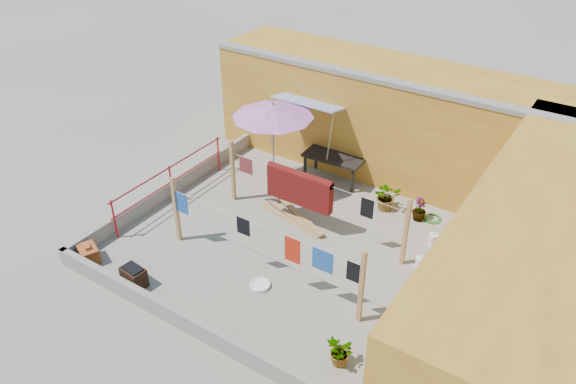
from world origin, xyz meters
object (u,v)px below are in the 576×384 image
object	(u,v)px
brick_stack	(89,254)
plant_back_a	(387,196)
water_jug_b	(433,240)
patio_umbrella	(273,111)
green_hose	(432,218)
brazier	(134,276)
water_jug_a	(420,262)
white_basin	(260,285)
outdoor_table	(334,158)

from	to	relation	value
brick_stack	plant_back_a	size ratio (longest dim) A/B	0.82
brick_stack	water_jug_b	world-z (taller)	brick_stack
patio_umbrella	brick_stack	xyz separation A→B (m)	(-1.77, -5.11, -2.17)
green_hose	brazier	bearing A→B (deg)	-127.17
patio_umbrella	green_hose	size ratio (longest dim) A/B	5.61
patio_umbrella	plant_back_a	world-z (taller)	patio_umbrella
water_jug_b	brazier	bearing A→B (deg)	-134.67
green_hose	water_jug_b	bearing A→B (deg)	-69.14
brick_stack	water_jug_a	xyz separation A→B (m)	(6.60, 4.09, -0.06)
brick_stack	plant_back_a	xyz separation A→B (m)	(4.90, 5.88, 0.20)
water_jug_b	plant_back_a	bearing A→B (deg)	153.60
white_basin	plant_back_a	size ratio (longest dim) A/B	0.59
water_jug_a	green_hose	world-z (taller)	water_jug_a
outdoor_table	green_hose	world-z (taller)	outdoor_table
outdoor_table	green_hose	size ratio (longest dim) A/B	3.75
white_basin	water_jug_b	size ratio (longest dim) A/B	1.38
patio_umbrella	green_hose	distance (m)	5.05
white_basin	water_jug_a	world-z (taller)	water_jug_a
white_basin	patio_umbrella	bearing A→B (deg)	120.38
brick_stack	white_basin	world-z (taller)	brick_stack
white_basin	water_jug_a	xyz separation A→B (m)	(2.71, 2.59, 0.10)
brazier	white_basin	distance (m)	2.81
brazier	white_basin	world-z (taller)	brazier
outdoor_table	brick_stack	xyz separation A→B (m)	(-2.98, -6.40, -0.53)
patio_umbrella	green_hose	world-z (taller)	patio_umbrella
brazier	water_jug_b	size ratio (longest dim) A/B	1.72
white_basin	brick_stack	bearing A→B (deg)	-158.92
white_basin	brazier	bearing A→B (deg)	-147.71
water_jug_b	outdoor_table	bearing A→B (deg)	159.51
water_jug_a	plant_back_a	world-z (taller)	plant_back_a
brick_stack	brazier	distance (m)	1.52
outdoor_table	water_jug_a	distance (m)	4.34
outdoor_table	brazier	bearing A→B (deg)	-102.88
white_basin	water_jug_a	bearing A→B (deg)	43.68
white_basin	water_jug_b	xyz separation A→B (m)	(2.64, 3.57, 0.11)
outdoor_table	plant_back_a	size ratio (longest dim) A/B	2.21
outdoor_table	white_basin	world-z (taller)	outdoor_table
white_basin	water_jug_a	distance (m)	3.75
patio_umbrella	brick_stack	bearing A→B (deg)	-109.16
outdoor_table	water_jug_b	xyz separation A→B (m)	(3.55, -1.33, -0.58)
green_hose	patio_umbrella	bearing A→B (deg)	-167.21
water_jug_a	water_jug_b	world-z (taller)	water_jug_b
water_jug_b	white_basin	bearing A→B (deg)	-126.48
outdoor_table	water_jug_b	bearing A→B (deg)	-20.49
plant_back_a	white_basin	bearing A→B (deg)	-102.97
patio_umbrella	water_jug_a	bearing A→B (deg)	-11.87
brazier	water_jug_a	distance (m)	6.53
brazier	plant_back_a	size ratio (longest dim) A/B	0.74
patio_umbrella	outdoor_table	bearing A→B (deg)	46.99
water_jug_a	brazier	bearing A→B (deg)	-141.19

